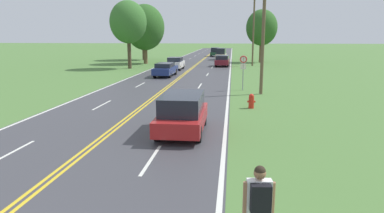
{
  "coord_description": "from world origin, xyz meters",
  "views": [
    {
      "loc": [
        5.35,
        -3.51,
        4.2
      ],
      "look_at": [
        3.62,
        11.24,
        1.14
      ],
      "focal_mm": 32.0,
      "sensor_mm": 36.0,
      "label": 1
    }
  ],
  "objects_px": {
    "tree_left_verge": "(143,27)",
    "hitchhiker_person": "(259,201)",
    "car_red_suv_nearest": "(182,112)",
    "car_maroon_hatchback_mid_far": "(222,61)",
    "tree_mid_treeline": "(145,27)",
    "tree_behind_sign": "(262,28)",
    "tree_right_cluster": "(128,22)",
    "car_champagne_van_receding": "(221,54)",
    "car_white_sedan_mid_near": "(175,63)",
    "car_dark_green_van_distant": "(215,52)",
    "fire_hydrant": "(251,101)",
    "car_dark_blue_sedan_approaching": "(165,69)",
    "traffic_sign": "(243,64)"
  },
  "relations": [
    {
      "from": "tree_left_verge",
      "to": "hitchhiker_person",
      "type": "bearing_deg",
      "value": -73.28
    },
    {
      "from": "tree_left_verge",
      "to": "car_red_suv_nearest",
      "type": "height_order",
      "value": "tree_left_verge"
    },
    {
      "from": "car_maroon_hatchback_mid_far",
      "to": "tree_mid_treeline",
      "type": "bearing_deg",
      "value": -105.25
    },
    {
      "from": "tree_behind_sign",
      "to": "car_red_suv_nearest",
      "type": "relative_size",
      "value": 1.89
    },
    {
      "from": "tree_right_cluster",
      "to": "hitchhiker_person",
      "type": "bearing_deg",
      "value": -69.7
    },
    {
      "from": "hitchhiker_person",
      "to": "car_champagne_van_receding",
      "type": "bearing_deg",
      "value": -2.94
    },
    {
      "from": "car_white_sedan_mid_near",
      "to": "car_champagne_van_receding",
      "type": "distance_m",
      "value": 19.75
    },
    {
      "from": "tree_left_verge",
      "to": "car_dark_green_van_distant",
      "type": "relative_size",
      "value": 2.23
    },
    {
      "from": "fire_hydrant",
      "to": "car_red_suv_nearest",
      "type": "distance_m",
      "value": 6.54
    },
    {
      "from": "hitchhiker_person",
      "to": "car_red_suv_nearest",
      "type": "height_order",
      "value": "hitchhiker_person"
    },
    {
      "from": "hitchhiker_person",
      "to": "car_white_sedan_mid_near",
      "type": "height_order",
      "value": "hitchhiker_person"
    },
    {
      "from": "tree_right_cluster",
      "to": "car_maroon_hatchback_mid_far",
      "type": "bearing_deg",
      "value": 21.09
    },
    {
      "from": "hitchhiker_person",
      "to": "car_white_sedan_mid_near",
      "type": "bearing_deg",
      "value": 6.26
    },
    {
      "from": "car_dark_green_van_distant",
      "to": "car_dark_blue_sedan_approaching",
      "type": "bearing_deg",
      "value": -4.08
    },
    {
      "from": "car_red_suv_nearest",
      "to": "car_dark_blue_sedan_approaching",
      "type": "xyz_separation_m",
      "value": [
        -4.93,
        21.2,
        -0.14
      ]
    },
    {
      "from": "fire_hydrant",
      "to": "tree_left_verge",
      "type": "bearing_deg",
      "value": 112.76
    },
    {
      "from": "traffic_sign",
      "to": "tree_mid_treeline",
      "type": "height_order",
      "value": "tree_mid_treeline"
    },
    {
      "from": "hitchhiker_person",
      "to": "tree_behind_sign",
      "type": "height_order",
      "value": "tree_behind_sign"
    },
    {
      "from": "tree_right_cluster",
      "to": "tree_mid_treeline",
      "type": "bearing_deg",
      "value": 89.78
    },
    {
      "from": "traffic_sign",
      "to": "car_red_suv_nearest",
      "type": "xyz_separation_m",
      "value": [
        -2.99,
        -12.49,
        -1.17
      ]
    },
    {
      "from": "fire_hydrant",
      "to": "car_dark_green_van_distant",
      "type": "xyz_separation_m",
      "value": [
        -4.84,
        52.94,
        0.52
      ]
    },
    {
      "from": "tree_mid_treeline",
      "to": "car_dark_blue_sedan_approaching",
      "type": "bearing_deg",
      "value": -69.04
    },
    {
      "from": "hitchhiker_person",
      "to": "car_maroon_hatchback_mid_far",
      "type": "xyz_separation_m",
      "value": [
        -1.98,
        42.52,
        -0.28
      ]
    },
    {
      "from": "car_dark_green_van_distant",
      "to": "traffic_sign",
      "type": "bearing_deg",
      "value": 6.72
    },
    {
      "from": "fire_hydrant",
      "to": "tree_right_cluster",
      "type": "height_order",
      "value": "tree_right_cluster"
    },
    {
      "from": "tree_right_cluster",
      "to": "car_white_sedan_mid_near",
      "type": "height_order",
      "value": "tree_right_cluster"
    },
    {
      "from": "car_champagne_van_receding",
      "to": "tree_left_verge",
      "type": "bearing_deg",
      "value": -80.68
    },
    {
      "from": "tree_left_verge",
      "to": "tree_right_cluster",
      "type": "xyz_separation_m",
      "value": [
        2.35,
        -16.6,
        0.12
      ]
    },
    {
      "from": "traffic_sign",
      "to": "car_maroon_hatchback_mid_far",
      "type": "xyz_separation_m",
      "value": [
        -2.27,
        21.62,
        -1.24
      ]
    },
    {
      "from": "tree_left_verge",
      "to": "car_white_sedan_mid_near",
      "type": "bearing_deg",
      "value": -63.83
    },
    {
      "from": "car_white_sedan_mid_near",
      "to": "hitchhiker_person",
      "type": "bearing_deg",
      "value": -167.18
    },
    {
      "from": "tree_behind_sign",
      "to": "car_red_suv_nearest",
      "type": "height_order",
      "value": "tree_behind_sign"
    },
    {
      "from": "tree_right_cluster",
      "to": "car_dark_blue_sedan_approaching",
      "type": "xyz_separation_m",
      "value": [
        6.39,
        -8.27,
        -5.19
      ]
    },
    {
      "from": "tree_mid_treeline",
      "to": "car_red_suv_nearest",
      "type": "height_order",
      "value": "tree_mid_treeline"
    },
    {
      "from": "fire_hydrant",
      "to": "traffic_sign",
      "type": "height_order",
      "value": "traffic_sign"
    },
    {
      "from": "tree_left_verge",
      "to": "car_white_sedan_mid_near",
      "type": "xyz_separation_m",
      "value": [
        8.58,
        -17.47,
        -5.01
      ]
    },
    {
      "from": "hitchhiker_person",
      "to": "traffic_sign",
      "type": "distance_m",
      "value": 20.93
    },
    {
      "from": "car_white_sedan_mid_near",
      "to": "car_red_suv_nearest",
      "type": "bearing_deg",
      "value": -168.98
    },
    {
      "from": "car_dark_blue_sedan_approaching",
      "to": "car_dark_green_van_distant",
      "type": "bearing_deg",
      "value": -3.58
    },
    {
      "from": "car_red_suv_nearest",
      "to": "hitchhiker_person",
      "type": "bearing_deg",
      "value": 17.5
    },
    {
      "from": "car_white_sedan_mid_near",
      "to": "car_maroon_hatchback_mid_far",
      "type": "distance_m",
      "value": 8.0
    },
    {
      "from": "tree_behind_sign",
      "to": "car_dark_green_van_distant",
      "type": "distance_m",
      "value": 18.64
    },
    {
      "from": "tree_mid_treeline",
      "to": "car_champagne_van_receding",
      "type": "distance_m",
      "value": 15.7
    },
    {
      "from": "fire_hydrant",
      "to": "tree_behind_sign",
      "type": "bearing_deg",
      "value": 84.78
    },
    {
      "from": "fire_hydrant",
      "to": "car_dark_blue_sedan_approaching",
      "type": "bearing_deg",
      "value": 117.87
    },
    {
      "from": "traffic_sign",
      "to": "hitchhiker_person",
      "type": "bearing_deg",
      "value": -90.79
    },
    {
      "from": "tree_left_verge",
      "to": "car_dark_green_van_distant",
      "type": "height_order",
      "value": "tree_left_verge"
    },
    {
      "from": "tree_left_verge",
      "to": "tree_right_cluster",
      "type": "distance_m",
      "value": 16.77
    },
    {
      "from": "tree_left_verge",
      "to": "car_champagne_van_receding",
      "type": "height_order",
      "value": "tree_left_verge"
    },
    {
      "from": "tree_right_cluster",
      "to": "car_dark_blue_sedan_approaching",
      "type": "distance_m",
      "value": 11.67
    }
  ]
}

